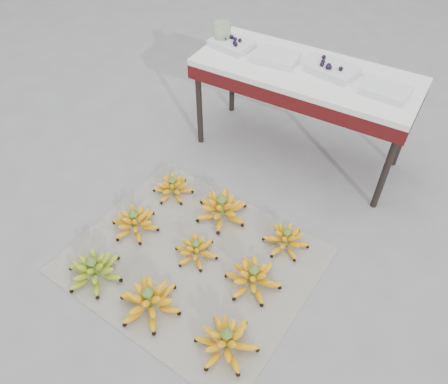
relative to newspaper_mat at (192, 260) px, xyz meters
The scene contains 17 objects.
ground 0.11m from the newspaper_mat, 37.79° to the left, with size 60.00×60.00×0.00m, color slate.
newspaper_mat is the anchor object (origin of this frame).
bunch_front_left 0.51m from the newspaper_mat, 137.73° to the right, with size 0.34×0.34×0.18m.
bunch_front_center 0.35m from the newspaper_mat, 93.27° to the right, with size 0.35×0.35×0.19m.
bunch_front_right 0.53m from the newspaper_mat, 39.36° to the right, with size 0.30×0.30×0.18m.
bunch_mid_left 0.41m from the newspaper_mat, behind, with size 0.31×0.31×0.17m.
bunch_mid_center 0.06m from the newspaper_mat, 84.33° to the left, with size 0.25×0.25×0.14m.
bunch_mid_right 0.36m from the newspaper_mat, ahead, with size 0.34×0.34×0.18m.
bunch_back_left 0.53m from the newspaper_mat, 135.88° to the left, with size 0.25×0.25×0.15m.
bunch_back_center 0.36m from the newspaper_mat, 93.74° to the left, with size 0.41×0.41×0.19m.
bunch_back_right 0.53m from the newspaper_mat, 41.25° to the left, with size 0.29×0.29×0.15m.
vendor_table 1.26m from the newspaper_mat, 84.31° to the left, with size 1.33×0.53×0.64m.
tray_far_left 1.36m from the newspaper_mat, 109.53° to the left, with size 0.28×0.22×0.07m.
tray_left 1.29m from the newspaper_mat, 94.45° to the left, with size 0.28×0.21×0.04m.
tray_right 1.35m from the newspaper_mat, 77.40° to the left, with size 0.31×0.25×0.07m.
tray_far_right 1.39m from the newspaper_mat, 61.79° to the left, with size 0.26×0.20×0.04m.
glass_jar 1.42m from the newspaper_mat, 112.59° to the left, with size 0.11×0.11×0.13m, color beige.
Camera 1 is at (0.76, -1.19, 1.95)m, focal length 35.00 mm.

